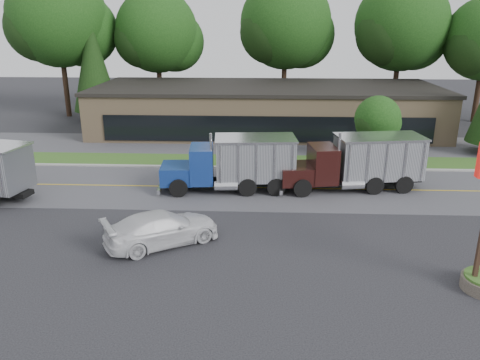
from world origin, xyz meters
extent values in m
plane|color=#39393F|center=(0.00, 0.00, 0.00)|extent=(140.00, 140.00, 0.00)
cube|color=#5D5D63|center=(0.00, 9.00, 0.00)|extent=(60.00, 8.00, 0.02)
cube|color=gold|center=(0.00, 9.00, 0.00)|extent=(60.00, 0.12, 0.01)
cube|color=#9E9E99|center=(0.00, 13.20, 0.00)|extent=(60.00, 0.30, 0.12)
cube|color=#305D20|center=(0.00, 15.00, 0.00)|extent=(60.00, 3.40, 0.03)
cube|color=#5D5D63|center=(0.00, 20.00, 0.00)|extent=(60.00, 7.00, 0.02)
cube|color=tan|center=(2.00, 26.00, 2.00)|extent=(32.00, 12.00, 4.00)
cylinder|color=#382619|center=(-20.00, 32.00, 2.81)|extent=(0.56, 0.56, 5.63)
sphere|color=#14390F|center=(-20.00, 32.00, 10.45)|extent=(10.29, 10.29, 10.29)
sphere|color=#14390F|center=(-18.07, 33.29, 9.17)|extent=(7.72, 7.72, 7.72)
sphere|color=black|center=(-21.61, 31.04, 9.49)|extent=(7.08, 7.08, 7.08)
cylinder|color=#382619|center=(-10.00, 34.00, 2.44)|extent=(0.56, 0.56, 4.88)
sphere|color=#14390F|center=(-10.00, 34.00, 9.06)|extent=(8.92, 8.92, 8.92)
sphere|color=#14390F|center=(-8.33, 35.11, 7.94)|extent=(6.69, 6.69, 6.69)
sphere|color=black|center=(-11.39, 33.16, 8.22)|extent=(6.13, 6.13, 6.13)
cylinder|color=#382619|center=(4.00, 34.00, 2.67)|extent=(0.56, 0.56, 5.33)
sphere|color=#14390F|center=(4.00, 34.00, 9.90)|extent=(9.75, 9.75, 9.75)
sphere|color=#14390F|center=(5.83, 35.22, 8.68)|extent=(7.31, 7.31, 7.31)
sphere|color=black|center=(2.48, 33.09, 8.99)|extent=(6.70, 6.70, 6.70)
cylinder|color=#382619|center=(16.00, 33.00, 2.64)|extent=(0.56, 0.56, 5.28)
sphere|color=#14390F|center=(16.00, 33.00, 9.80)|extent=(9.65, 9.65, 9.65)
sphere|color=#14390F|center=(17.81, 34.21, 8.59)|extent=(7.24, 7.24, 7.24)
sphere|color=black|center=(14.49, 32.10, 8.90)|extent=(6.63, 6.63, 6.63)
cylinder|color=#382619|center=(24.00, 31.00, 2.27)|extent=(0.56, 0.56, 4.54)
sphere|color=black|center=(22.70, 30.22, 7.65)|extent=(5.71, 5.71, 5.71)
cylinder|color=#382619|center=(-16.00, 30.00, 0.50)|extent=(0.44, 0.44, 1.00)
cone|color=black|center=(-16.00, 30.00, 5.91)|extent=(4.73, 4.73, 9.67)
cylinder|color=#382619|center=(10.00, 15.00, 0.91)|extent=(0.56, 0.56, 1.81)
sphere|color=#14390F|center=(10.00, 15.00, 3.36)|extent=(3.31, 3.31, 3.31)
sphere|color=#14390F|center=(10.62, 15.41, 2.95)|extent=(2.48, 2.48, 2.48)
sphere|color=black|center=(9.48, 14.69, 3.05)|extent=(2.28, 2.28, 2.28)
cylinder|color=black|center=(-14.37, 7.39, 0.57)|extent=(1.15, 0.55, 1.10)
cube|color=black|center=(-0.18, 8.60, 0.57)|extent=(8.02, 1.65, 0.28)
cube|color=navy|center=(-3.63, 8.31, 1.12)|extent=(2.09, 2.45, 1.10)
cube|color=navy|center=(-2.08, 8.44, 1.72)|extent=(1.58, 2.51, 2.20)
cube|color=black|center=(-2.68, 8.39, 2.12)|extent=(0.23, 2.10, 0.90)
cube|color=silver|center=(1.20, 8.71, 2.02)|extent=(4.95, 2.88, 2.50)
cube|color=silver|center=(1.20, 8.71, 3.32)|extent=(5.11, 3.04, 0.12)
cylinder|color=black|center=(-3.55, 9.47, 0.57)|extent=(1.12, 0.44, 1.10)
cylinder|color=black|center=(-3.36, 7.18, 0.57)|extent=(1.12, 0.44, 1.10)
cylinder|color=black|center=(1.45, 9.88, 0.57)|extent=(1.12, 0.44, 1.10)
cylinder|color=black|center=(1.64, 7.59, 0.57)|extent=(1.12, 0.44, 1.10)
cube|color=black|center=(7.41, 9.18, 0.57)|extent=(8.64, 2.26, 0.28)
cube|color=black|center=(3.72, 8.63, 1.12)|extent=(2.37, 2.58, 1.10)
cube|color=black|center=(5.38, 8.87, 1.72)|extent=(1.83, 2.59, 2.20)
cube|color=black|center=(4.74, 8.78, 2.12)|extent=(0.37, 2.09, 0.90)
cube|color=silver|center=(8.89, 9.40, 2.02)|extent=(5.45, 3.23, 2.50)
cube|color=silver|center=(8.89, 9.40, 3.32)|extent=(5.62, 3.40, 0.12)
cylinder|color=black|center=(3.74, 9.79, 0.57)|extent=(1.14, 0.51, 1.10)
cylinder|color=black|center=(4.07, 7.52, 0.57)|extent=(1.14, 0.51, 1.10)
cylinder|color=black|center=(9.09, 10.59, 0.57)|extent=(1.14, 0.51, 1.10)
cylinder|color=black|center=(9.43, 8.32, 0.57)|extent=(1.14, 0.51, 1.10)
imported|color=silver|center=(-3.06, 0.93, 0.79)|extent=(5.78, 4.76, 1.58)
camera|label=1|loc=(1.55, -19.04, 10.03)|focal=35.00mm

